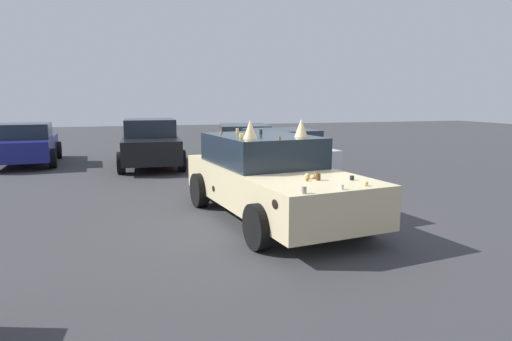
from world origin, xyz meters
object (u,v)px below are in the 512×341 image
(parked_sedan_behind_left, at_px, (151,143))
(parked_sedan_behind_right, at_px, (277,153))
(art_car_decorated, at_px, (269,177))
(parked_sedan_row_back_far, at_px, (244,143))
(parked_sedan_row_back_center, at_px, (25,144))

(parked_sedan_behind_left, height_order, parked_sedan_behind_right, parked_sedan_behind_left)
(art_car_decorated, xyz_separation_m, parked_sedan_row_back_far, (7.06, -1.38, -0.09))
(parked_sedan_behind_right, bearing_deg, parked_sedan_behind_left, 40.43)
(parked_sedan_row_back_center, relative_size, parked_sedan_row_back_far, 0.86)
(parked_sedan_behind_right, bearing_deg, parked_sedan_row_back_center, 51.22)
(art_car_decorated, xyz_separation_m, parked_sedan_behind_right, (3.82, -1.46, -0.07))
(parked_sedan_row_back_center, height_order, parked_sedan_behind_right, parked_sedan_row_back_center)
(parked_sedan_row_back_center, distance_m, parked_sedan_behind_left, 4.30)
(parked_sedan_row_back_center, xyz_separation_m, parked_sedan_behind_right, (-4.80, -7.17, 0.01))
(art_car_decorated, distance_m, parked_sedan_row_back_center, 10.33)
(parked_sedan_row_back_center, distance_m, parked_sedan_behind_right, 8.62)
(parked_sedan_row_back_center, xyz_separation_m, parked_sedan_row_back_far, (-1.56, -7.08, -0.01))
(parked_sedan_row_back_center, relative_size, parked_sedan_behind_left, 1.00)
(parked_sedan_row_back_far, height_order, parked_sedan_behind_right, parked_sedan_behind_right)
(parked_sedan_row_back_center, distance_m, parked_sedan_row_back_far, 7.25)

